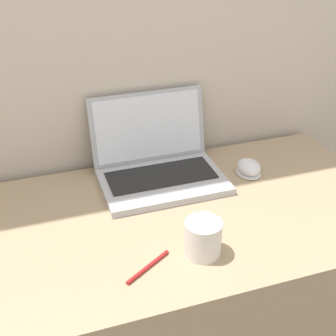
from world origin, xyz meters
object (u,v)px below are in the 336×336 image
drink_cup (203,237)px  computer_mouse (249,168)px  pen (148,267)px  laptop (158,162)px

drink_cup → computer_mouse: bearing=47.3°
drink_cup → pen: size_ratio=0.74×
pen → laptop: bearing=69.3°
laptop → computer_mouse: (0.26, -0.07, -0.03)m
laptop → drink_cup: 0.35m
drink_cup → pen: (-0.13, -0.01, -0.04)m
drink_cup → pen: bearing=-175.8°
laptop → drink_cup: laptop is taller
drink_cup → computer_mouse: 0.39m
computer_mouse → pen: 0.49m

